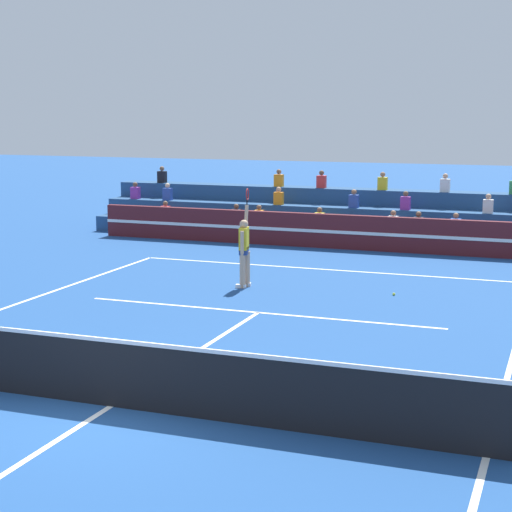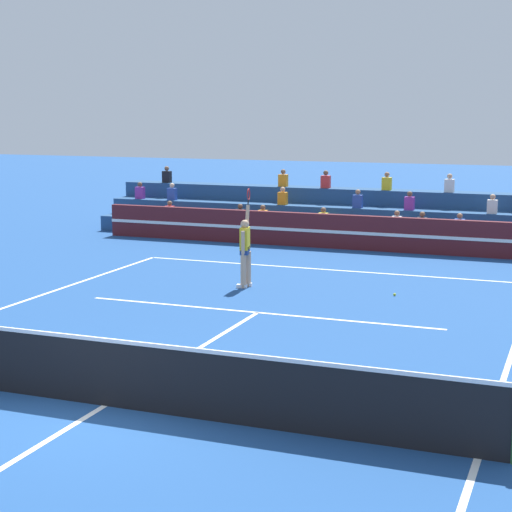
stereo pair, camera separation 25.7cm
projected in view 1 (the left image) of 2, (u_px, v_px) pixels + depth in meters
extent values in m
plane|color=navy|center=(111.00, 406.00, 12.87)|extent=(120.00, 120.00, 0.00)
cube|color=white|center=(326.00, 269.00, 23.87)|extent=(11.00, 0.10, 0.01)
cube|color=white|center=(486.00, 457.00, 10.98)|extent=(0.10, 23.80, 0.01)
cube|color=white|center=(258.00, 312.00, 18.81)|extent=(8.25, 0.10, 0.01)
cube|color=white|center=(111.00, 406.00, 12.87)|extent=(0.10, 12.85, 0.01)
cube|color=black|center=(110.00, 375.00, 12.79)|extent=(11.90, 0.02, 1.00)
cube|color=white|center=(109.00, 340.00, 12.70)|extent=(11.90, 0.04, 0.06)
cube|color=#51191E|center=(358.00, 233.00, 27.17)|extent=(18.00, 0.24, 1.10)
cube|color=white|center=(357.00, 233.00, 27.05)|extent=(18.00, 0.02, 0.10)
cube|color=navy|center=(367.00, 236.00, 28.39)|extent=(20.06, 0.95, 0.55)
cube|color=yellow|center=(320.00, 219.00, 28.70)|extent=(0.32, 0.22, 0.44)
sphere|color=brown|center=(320.00, 210.00, 28.64)|extent=(0.18, 0.18, 0.18)
cube|color=#2D4CA5|center=(456.00, 226.00, 27.15)|extent=(0.32, 0.22, 0.44)
sphere|color=#9E7051|center=(456.00, 216.00, 27.10)|extent=(0.18, 0.18, 0.18)
cube|color=orange|center=(259.00, 217.00, 29.44)|extent=(0.32, 0.22, 0.44)
sphere|color=brown|center=(259.00, 207.00, 29.39)|extent=(0.18, 0.18, 0.18)
cube|color=black|center=(236.00, 216.00, 29.73)|extent=(0.32, 0.22, 0.44)
sphere|color=brown|center=(236.00, 206.00, 29.68)|extent=(0.18, 0.18, 0.18)
cube|color=black|center=(418.00, 224.00, 27.56)|extent=(0.32, 0.22, 0.44)
sphere|color=brown|center=(419.00, 214.00, 27.51)|extent=(0.18, 0.18, 0.18)
cube|color=red|center=(165.00, 212.00, 30.67)|extent=(0.32, 0.22, 0.44)
sphere|color=brown|center=(165.00, 203.00, 30.62)|extent=(0.18, 0.18, 0.18)
cube|color=#B2B2B7|center=(393.00, 223.00, 27.84)|extent=(0.32, 0.22, 0.44)
sphere|color=#9E7051|center=(393.00, 213.00, 27.79)|extent=(0.18, 0.18, 0.18)
cube|color=navy|center=(373.00, 224.00, 29.23)|extent=(20.06, 0.95, 1.10)
cube|color=#2D4CA5|center=(354.00, 201.00, 29.16)|extent=(0.32, 0.22, 0.44)
sphere|color=#9E7051|center=(354.00, 192.00, 29.11)|extent=(0.18, 0.18, 0.18)
cube|color=silver|center=(488.00, 206.00, 27.63)|extent=(0.32, 0.22, 0.44)
sphere|color=tan|center=(489.00, 197.00, 27.58)|extent=(0.18, 0.18, 0.18)
cube|color=orange|center=(279.00, 198.00, 30.09)|extent=(0.32, 0.22, 0.44)
sphere|color=tan|center=(279.00, 189.00, 30.04)|extent=(0.18, 0.18, 0.18)
cube|color=purple|center=(135.00, 193.00, 32.05)|extent=(0.32, 0.22, 0.44)
sphere|color=brown|center=(135.00, 184.00, 31.99)|extent=(0.18, 0.18, 0.18)
cube|color=purple|center=(405.00, 203.00, 28.55)|extent=(0.32, 0.22, 0.44)
sphere|color=brown|center=(406.00, 194.00, 28.50)|extent=(0.18, 0.18, 0.18)
cube|color=#2D4CA5|center=(168.00, 194.00, 31.59)|extent=(0.32, 0.22, 0.44)
sphere|color=beige|center=(167.00, 186.00, 31.53)|extent=(0.18, 0.18, 0.18)
cube|color=navy|center=(379.00, 213.00, 30.06)|extent=(20.06, 0.95, 1.65)
cube|color=silver|center=(445.00, 186.00, 28.94)|extent=(0.32, 0.22, 0.44)
sphere|color=tan|center=(445.00, 176.00, 28.89)|extent=(0.18, 0.18, 0.18)
cube|color=orange|center=(279.00, 180.00, 30.99)|extent=(0.32, 0.22, 0.44)
sphere|color=brown|center=(279.00, 172.00, 30.93)|extent=(0.18, 0.18, 0.18)
cube|color=black|center=(162.00, 177.00, 32.61)|extent=(0.32, 0.22, 0.44)
sphere|color=brown|center=(162.00, 169.00, 32.55)|extent=(0.18, 0.18, 0.18)
cube|color=red|center=(321.00, 182.00, 30.44)|extent=(0.32, 0.22, 0.44)
sphere|color=brown|center=(322.00, 173.00, 30.38)|extent=(0.18, 0.18, 0.18)
cube|color=yellow|center=(383.00, 184.00, 29.68)|extent=(0.32, 0.22, 0.44)
sphere|color=#9E7051|center=(383.00, 174.00, 29.63)|extent=(0.18, 0.18, 0.18)
cylinder|color=tan|center=(242.00, 270.00, 21.34)|extent=(0.14, 0.14, 0.90)
cylinder|color=tan|center=(247.00, 269.00, 21.54)|extent=(0.14, 0.14, 0.90)
cube|color=navy|center=(244.00, 250.00, 21.35)|extent=(0.25, 0.35, 0.20)
cube|color=yellow|center=(244.00, 239.00, 21.30)|extent=(0.26, 0.39, 0.56)
sphere|color=tan|center=(244.00, 224.00, 21.23)|extent=(0.22, 0.22, 0.22)
cube|color=white|center=(241.00, 286.00, 21.41)|extent=(0.28, 0.16, 0.09)
cube|color=white|center=(246.00, 284.00, 21.61)|extent=(0.28, 0.16, 0.09)
cylinder|color=tan|center=(242.00, 242.00, 21.07)|extent=(0.09, 0.09, 0.56)
cylinder|color=tan|center=(246.00, 217.00, 21.51)|extent=(0.14, 0.28, 0.60)
cylinder|color=black|center=(247.00, 201.00, 21.56)|extent=(0.05, 0.10, 0.22)
torus|color=#B21E1E|center=(247.00, 194.00, 21.58)|extent=(0.10, 0.38, 0.39)
sphere|color=#C6DB33|center=(394.00, 294.00, 20.54)|extent=(0.07, 0.07, 0.07)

